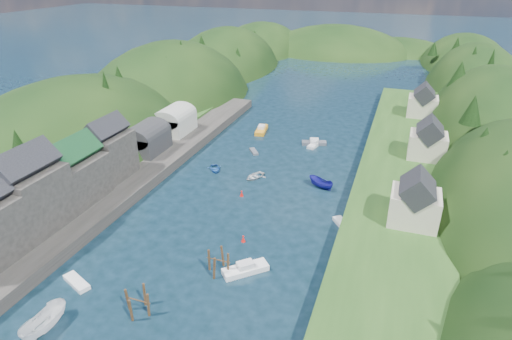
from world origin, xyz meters
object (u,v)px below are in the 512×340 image
at_px(piling_cluster_far, 219,264).
at_px(piling_cluster_near, 138,304).
at_px(channel_buoy_near, 243,239).
at_px(channel_buoy_far, 242,194).

bearing_deg(piling_cluster_far, piling_cluster_near, -120.89).
distance_m(piling_cluster_far, channel_buoy_near, 7.70).
bearing_deg(piling_cluster_far, channel_buoy_near, 85.50).
bearing_deg(channel_buoy_far, piling_cluster_far, -77.19).
distance_m(channel_buoy_near, channel_buoy_far, 13.88).
xyz_separation_m(piling_cluster_far, channel_buoy_far, (-4.65, 20.47, -0.91)).
bearing_deg(piling_cluster_far, channel_buoy_far, 102.81).
bearing_deg(channel_buoy_far, channel_buoy_near, -67.76).
relative_size(piling_cluster_far, channel_buoy_near, 3.55).
xyz_separation_m(piling_cluster_far, channel_buoy_near, (0.60, 7.62, -0.91)).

